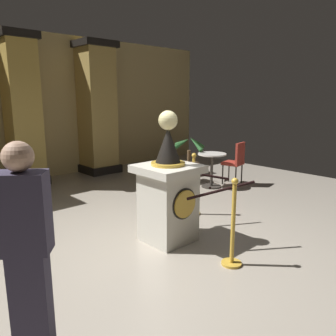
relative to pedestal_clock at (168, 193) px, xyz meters
name	(u,v)px	position (x,y,z in m)	size (l,w,h in m)	color
ground_plane	(152,244)	(-0.26, 0.04, -0.68)	(11.32, 11.32, 0.00)	#9E9384
back_wall	(15,107)	(-0.26, 4.85, 1.03)	(11.32, 0.16, 3.43)	tan
pedestal_clock	(168,193)	(0.00, 0.00, 0.00)	(0.76, 0.76, 1.78)	beige
stanchion_near	(233,235)	(0.07, -1.03, -0.31)	(0.24, 0.24, 1.06)	gold
stanchion_far	(193,193)	(1.01, 0.47, -0.31)	(0.24, 0.24, 1.05)	gold
velvet_rope	(210,182)	(0.54, -0.28, 0.11)	(1.25, 1.26, 0.22)	black
column_right	(97,109)	(1.60, 4.40, 0.95)	(0.91, 0.91, 3.29)	black
column_centre_rear	(23,112)	(-0.26, 4.40, 0.95)	(0.77, 0.77, 3.29)	black
potted_palm_right	(189,168)	(2.55, 2.04, -0.35)	(0.87, 0.87, 1.10)	#4C3828
bystander_guest	(26,245)	(-2.16, -0.78, 0.19)	(0.42, 0.39, 1.65)	#383347
cafe_table	(212,166)	(2.59, 1.40, -0.20)	(0.61, 0.61, 0.75)	#332D28
cafe_chair_red	(236,160)	(3.16, 1.17, -0.11)	(0.47, 0.47, 0.96)	black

